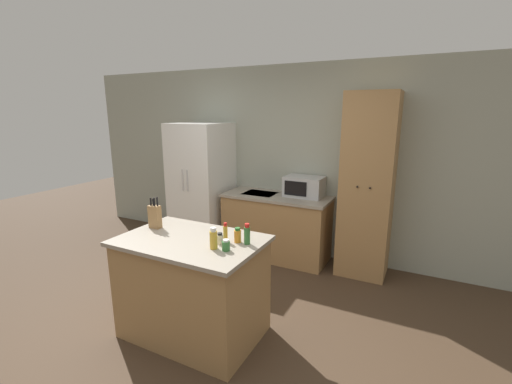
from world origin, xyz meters
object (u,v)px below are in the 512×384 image
object	(u,v)px
spice_bottle_short_red	(238,235)
fire_extinguisher	(174,229)
spice_bottle_orange_cap	(247,235)
pantry_cabinet	(367,187)
spice_bottle_tall_dark	(220,239)
knife_block	(155,216)
spice_bottle_green_herb	(226,245)
spice_bottle_pale_salt	(225,233)
spice_bottle_amber_oil	(214,239)
microwave	(304,186)
refrigerator	(202,186)

from	to	relation	value
spice_bottle_short_red	fire_extinguisher	size ratio (longest dim) A/B	0.33
spice_bottle_orange_cap	pantry_cabinet	bearing A→B (deg)	70.55
spice_bottle_tall_dark	spice_bottle_short_red	bearing A→B (deg)	41.78
spice_bottle_short_red	knife_block	bearing A→B (deg)	-177.64
spice_bottle_tall_dark	spice_bottle_green_herb	size ratio (longest dim) A/B	1.03
spice_bottle_short_red	spice_bottle_pale_salt	size ratio (longest dim) A/B	0.78
pantry_cabinet	spice_bottle_amber_oil	size ratio (longest dim) A/B	12.49
pantry_cabinet	microwave	world-z (taller)	pantry_cabinet
refrigerator	spice_bottle_amber_oil	world-z (taller)	refrigerator
pantry_cabinet	spice_bottle_amber_oil	bearing A→B (deg)	-112.34
spice_bottle_amber_oil	spice_bottle_orange_cap	size ratio (longest dim) A/B	1.00
refrigerator	pantry_cabinet	world-z (taller)	pantry_cabinet
knife_block	spice_bottle_pale_salt	bearing A→B (deg)	0.51
spice_bottle_short_red	spice_bottle_orange_cap	xyz separation A→B (m)	(0.09, 0.00, 0.02)
knife_block	spice_bottle_green_herb	bearing A→B (deg)	-10.32
knife_block	spice_bottle_short_red	distance (m)	0.88
spice_bottle_amber_oil	refrigerator	bearing A→B (deg)	127.98
spice_bottle_short_red	microwave	bearing A→B (deg)	92.35
spice_bottle_amber_oil	spice_bottle_orange_cap	distance (m)	0.28
microwave	knife_block	size ratio (longest dim) A/B	1.66
refrigerator	pantry_cabinet	distance (m)	2.35
refrigerator	spice_bottle_amber_oil	xyz separation A→B (m)	(1.50, -1.93, 0.09)
refrigerator	spice_bottle_tall_dark	xyz separation A→B (m)	(1.50, -1.82, 0.05)
pantry_cabinet	spice_bottle_tall_dark	world-z (taller)	pantry_cabinet
spice_bottle_amber_oil	microwave	bearing A→B (deg)	89.37
spice_bottle_pale_salt	pantry_cabinet	bearing A→B (deg)	65.78
knife_block	spice_bottle_orange_cap	world-z (taller)	knife_block
refrigerator	spice_bottle_short_red	bearing A→B (deg)	-46.98
spice_bottle_orange_cap	fire_extinguisher	distance (m)	2.87
spice_bottle_pale_salt	spice_bottle_orange_cap	size ratio (longest dim) A/B	0.93
knife_block	spice_bottle_tall_dark	size ratio (longest dim) A/B	3.14
spice_bottle_short_red	spice_bottle_amber_oil	bearing A→B (deg)	-116.20
refrigerator	spice_bottle_amber_oil	bearing A→B (deg)	-52.02
spice_bottle_amber_oil	spice_bottle_pale_salt	xyz separation A→B (m)	(0.00, 0.18, -0.01)
spice_bottle_amber_oil	fire_extinguisher	xyz separation A→B (m)	(-2.01, 1.85, -0.83)
spice_bottle_short_red	fire_extinguisher	bearing A→B (deg)	142.12
refrigerator	spice_bottle_amber_oil	size ratio (longest dim) A/B	10.30
fire_extinguisher	microwave	bearing A→B (deg)	7.24
fire_extinguisher	knife_block	bearing A→B (deg)	-53.58
refrigerator	spice_bottle_pale_salt	xyz separation A→B (m)	(1.50, -1.75, 0.08)
refrigerator	spice_bottle_short_red	size ratio (longest dim) A/B	14.34
spice_bottle_short_red	pantry_cabinet	bearing A→B (deg)	68.11
spice_bottle_orange_cap	fire_extinguisher	bearing A→B (deg)	143.28
spice_bottle_tall_dark	fire_extinguisher	size ratio (longest dim) A/B	0.25
spice_bottle_tall_dark	spice_bottle_short_red	world-z (taller)	spice_bottle_short_red
refrigerator	fire_extinguisher	xyz separation A→B (m)	(-0.51, -0.08, -0.74)
knife_block	spice_bottle_tall_dark	distance (m)	0.77
spice_bottle_orange_cap	fire_extinguisher	world-z (taller)	spice_bottle_orange_cap
pantry_cabinet	knife_block	bearing A→B (deg)	-130.72
refrigerator	pantry_cabinet	bearing A→B (deg)	2.82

